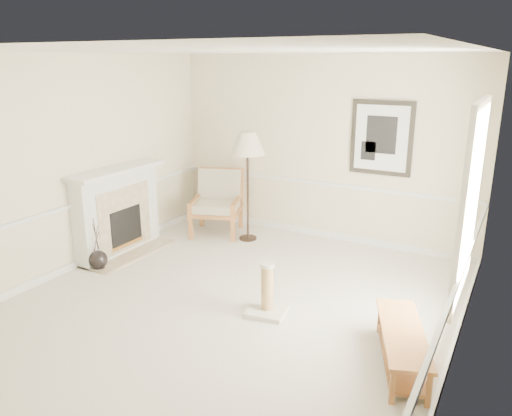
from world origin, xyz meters
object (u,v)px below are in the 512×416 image
at_px(floor_lamp, 248,146).
at_px(bench, 402,342).
at_px(floor_vase, 98,260).
at_px(armchair, 218,199).
at_px(scratching_post, 267,297).

relative_size(floor_lamp, bench, 1.30).
relative_size(floor_vase, armchair, 0.71).
height_order(floor_lamp, scratching_post, floor_lamp).
relative_size(floor_vase, floor_lamp, 0.44).
height_order(armchair, bench, armchair).
height_order(armchair, scratching_post, armchair).
bearing_deg(floor_vase, floor_lamp, 59.72).
distance_m(floor_lamp, bench, 4.02).
relative_size(floor_vase, scratching_post, 1.23).
bearing_deg(floor_vase, bench, -3.48).
height_order(floor_vase, armchair, armchair).
bearing_deg(floor_lamp, floor_vase, -120.28).
relative_size(floor_lamp, scratching_post, 2.82).
bearing_deg(scratching_post, armchair, 133.85).
relative_size(armchair, scratching_post, 1.72).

